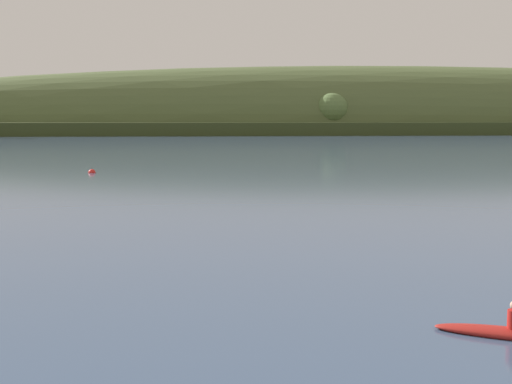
# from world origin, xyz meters

# --- Properties ---
(far_shoreline_hill) EXTENTS (541.64, 102.08, 44.20)m
(far_shoreline_hill) POSITION_xyz_m (47.06, 231.54, 0.18)
(far_shoreline_hill) COLOR #35401E
(far_shoreline_hill) RESTS_ON ground
(mooring_buoy_foreground) EXTENTS (0.71, 0.71, 0.79)m
(mooring_buoy_foreground) POSITION_xyz_m (-15.13, 66.49, 0.00)
(mooring_buoy_foreground) COLOR red
(mooring_buoy_foreground) RESTS_ON ground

